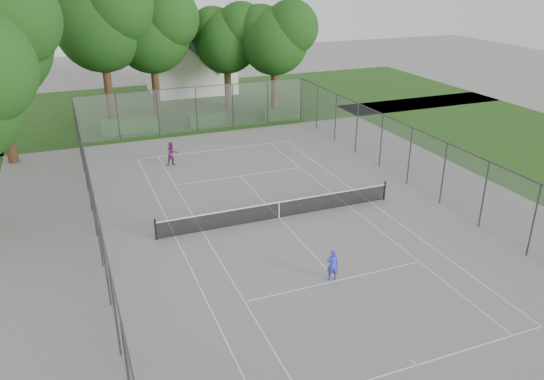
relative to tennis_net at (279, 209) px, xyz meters
name	(u,v)px	position (x,y,z in m)	size (l,w,h in m)	color
ground	(279,218)	(0.00, 0.00, -0.51)	(120.00, 120.00, 0.00)	slate
grass_far	(174,105)	(0.00, 26.00, -0.51)	(60.00, 20.00, 0.00)	#1D4012
court_markings	(279,218)	(0.00, 0.00, -0.50)	(11.03, 23.83, 0.01)	silver
tennis_net	(279,209)	(0.00, 0.00, 0.00)	(12.87, 0.10, 1.10)	black
perimeter_fence	(279,186)	(0.00, 0.00, 1.30)	(18.08, 34.08, 3.52)	#38383D
tree_far_left	(101,19)	(-5.85, 22.95, 7.71)	(8.32, 7.60, 11.96)	#3B2515
tree_far_midleft	(152,28)	(-1.88, 23.26, 6.84)	(7.45, 6.80, 10.70)	#3B2515
tree_far_midright	(227,36)	(4.61, 23.17, 5.90)	(6.49, 5.93, 9.34)	#3B2515
tree_far_right	(276,35)	(8.10, 20.46, 6.08)	(6.68, 6.10, 9.60)	#3B2515
hedge_left	(129,126)	(-5.07, 18.54, 0.03)	(4.32, 1.30, 1.08)	#1F4E19
hedge_mid	(207,120)	(1.10, 18.08, -0.03)	(3.03, 0.87, 0.95)	#1F4E19
hedge_right	(277,114)	(7.27, 17.96, -0.11)	(2.68, 0.98, 0.80)	#1F4E19
house	(190,51)	(2.98, 31.01, 3.61)	(8.22, 6.37, 10.23)	white
girl_player	(333,265)	(-0.16, -6.21, 0.19)	(0.51, 0.34, 1.40)	#3A3BDA
woman_player	(172,154)	(-3.49, 9.93, 0.27)	(0.76, 0.59, 1.57)	#682265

